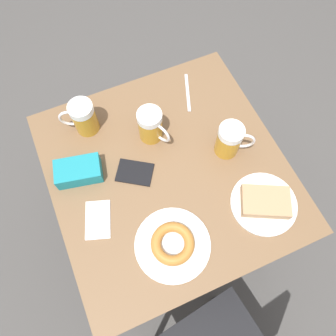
% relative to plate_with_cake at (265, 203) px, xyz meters
% --- Properties ---
extents(ground_plane, '(8.00, 8.00, 0.00)m').
position_rel_plate_with_cake_xyz_m(ground_plane, '(0.25, -0.25, -0.74)').
color(ground_plane, '#474442').
extents(table, '(0.83, 0.85, 0.72)m').
position_rel_plate_with_cake_xyz_m(table, '(0.25, -0.25, -0.08)').
color(table, brown).
rests_on(table, ground_plane).
extents(plate_with_cake, '(0.23, 0.23, 0.05)m').
position_rel_plate_with_cake_xyz_m(plate_with_cake, '(0.00, 0.00, 0.00)').
color(plate_with_cake, white).
rests_on(plate_with_cake, table).
extents(plate_with_donut, '(0.25, 0.25, 0.04)m').
position_rel_plate_with_cake_xyz_m(plate_with_donut, '(0.34, 0.00, -0.00)').
color(plate_with_donut, white).
rests_on(plate_with_donut, table).
extents(beer_mug_left, '(0.13, 0.09, 0.14)m').
position_rel_plate_with_cake_xyz_m(beer_mug_left, '(0.46, -0.53, 0.05)').
color(beer_mug_left, '#C68C23').
rests_on(beer_mug_left, table).
extents(beer_mug_center, '(0.09, 0.13, 0.14)m').
position_rel_plate_with_cake_xyz_m(beer_mug_center, '(0.25, -0.40, 0.05)').
color(beer_mug_center, '#C68C23').
rests_on(beer_mug_center, table).
extents(beer_mug_right, '(0.13, 0.09, 0.14)m').
position_rel_plate_with_cake_xyz_m(beer_mug_right, '(0.02, -0.24, 0.05)').
color(beer_mug_right, '#C68C23').
rests_on(beer_mug_right, table).
extents(napkin_folded, '(0.12, 0.15, 0.00)m').
position_rel_plate_with_cake_xyz_m(napkin_folded, '(0.54, -0.17, -0.01)').
color(napkin_folded, white).
rests_on(napkin_folded, table).
extents(fork, '(0.07, 0.17, 0.00)m').
position_rel_plate_with_cake_xyz_m(fork, '(0.04, -0.53, -0.02)').
color(fork, silver).
rests_on(fork, table).
extents(passport_near_edge, '(0.15, 0.14, 0.01)m').
position_rel_plate_with_cake_xyz_m(passport_near_edge, '(0.36, -0.29, -0.01)').
color(passport_near_edge, black).
rests_on(passport_near_edge, table).
extents(blue_pouch, '(0.17, 0.12, 0.06)m').
position_rel_plate_with_cake_xyz_m(blue_pouch, '(0.54, -0.36, 0.01)').
color(blue_pouch, teal).
rests_on(blue_pouch, table).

